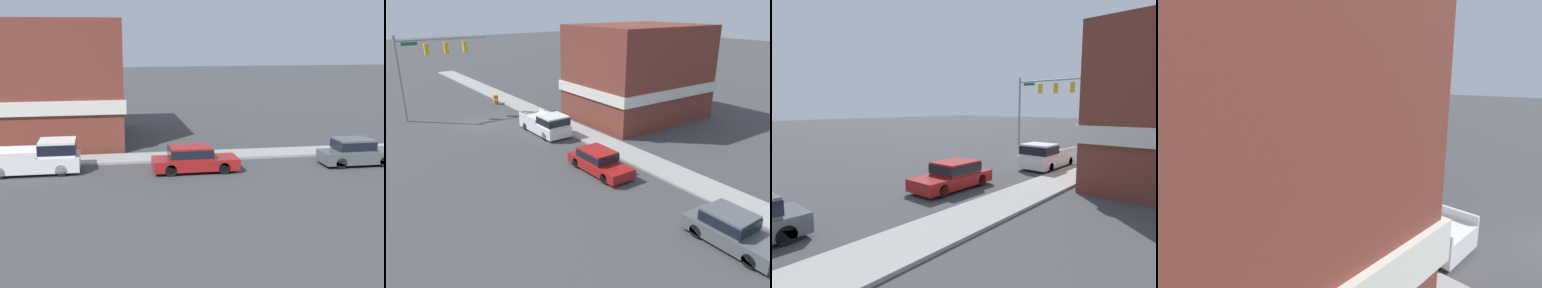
{
  "view_description": "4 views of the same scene",
  "coord_description": "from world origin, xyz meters",
  "views": [
    {
      "loc": [
        26.7,
        9.25,
        7.63
      ],
      "look_at": [
        -1.0,
        14.09,
        1.82
      ],
      "focal_mm": 50.0,
      "sensor_mm": 36.0,
      "label": 1
    },
    {
      "loc": [
        12.11,
        31.85,
        10.37
      ],
      "look_at": [
        0.17,
        15.14,
        2.66
      ],
      "focal_mm": 35.0,
      "sensor_mm": 36.0,
      "label": 2
    },
    {
      "loc": [
        -13.13,
        25.84,
        4.38
      ],
      "look_at": [
        0.79,
        10.27,
        1.83
      ],
      "focal_mm": 28.0,
      "sensor_mm": 36.0,
      "label": 3
    },
    {
      "loc": [
        -12.55,
        -0.89,
        6.24
      ],
      "look_at": [
        0.87,
        12.54,
        2.07
      ],
      "focal_mm": 28.0,
      "sensor_mm": 36.0,
      "label": 4
    }
  ],
  "objects": [
    {
      "name": "car_lead",
      "position": [
        -2.08,
        14.34,
        0.76
      ],
      "size": [
        1.87,
        4.8,
        1.47
      ],
      "color": "black",
      "rests_on": "ground"
    },
    {
      "name": "pickup_truck_parked",
      "position": [
        -3.24,
        5.95,
        0.91
      ],
      "size": [
        2.11,
        5.22,
        1.85
      ],
      "color": "black",
      "rests_on": "ground"
    },
    {
      "name": "construction_barrel",
      "position": [
        -3.9,
        -6.12,
        0.5
      ],
      "size": [
        0.55,
        0.55,
        0.99
      ],
      "color": "orange",
      "rests_on": "ground"
    },
    {
      "name": "ground_plane",
      "position": [
        0.0,
        0.0,
        0.0
      ],
      "size": [
        200.0,
        200.0,
        0.0
      ],
      "primitive_type": "plane",
      "color": "#424244"
    },
    {
      "name": "sidewalk_curb",
      "position": [
        -5.7,
        0.0,
        0.07
      ],
      "size": [
        2.4,
        60.0,
        0.14
      ],
      "color": "#9E9E99",
      "rests_on": "ground"
    },
    {
      "name": "car_second_ahead",
      "position": [
        -2.0,
        24.08,
        0.82
      ],
      "size": [
        1.8,
        4.36,
        1.59
      ],
      "color": "black",
      "rests_on": "ground"
    },
    {
      "name": "near_signal_assembly",
      "position": [
        2.79,
        -4.92,
        5.81
      ],
      "size": [
        8.57,
        0.49,
        7.81
      ],
      "color": "gray",
      "rests_on": "ground"
    },
    {
      "name": "corner_brick_building",
      "position": [
        -13.12,
        6.25,
        4.19
      ],
      "size": [
        11.73,
        9.39,
        8.62
      ],
      "color": "brown",
      "rests_on": "ground"
    }
  ]
}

